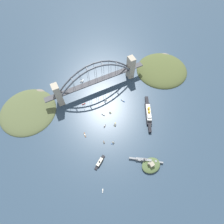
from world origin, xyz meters
TOP-DOWN VIEW (x-y plane):
  - ground_plane at (0.00, 0.00)m, footprint 1400.00×1400.00m
  - harbor_arch_bridge at (0.00, -0.00)m, footprint 241.65×18.64m
  - headland_west_shore at (-175.79, 18.60)m, footprint 130.95×125.26m
  - headland_east_shore at (162.57, -12.10)m, footprint 123.41×125.41m
  - ocean_liner at (-70.07, 116.36)m, footprint 47.27×82.64m
  - naval_cruiser at (-10.24, 200.77)m, footprint 54.35×39.38m
  - harbor_ferry_steamer at (68.95, 164.49)m, footprint 28.07×21.19m
  - fort_island_mid_harbor at (-13.74, 213.38)m, footprint 35.98×28.09m
  - seaplane_taxiing_near_bridge at (24.01, -37.51)m, footprint 10.60×7.11m
  - small_boat_0 at (44.67, 132.06)m, footprint 4.12×6.59m
  - small_boat_1 at (28.36, 140.66)m, footprint 8.95×6.25m
  - small_boat_2 at (-3.70, 40.66)m, footprint 4.85×8.36m
  - small_boat_3 at (85.02, 211.85)m, footprint 4.56×7.07m
  - small_boat_4 at (-38.12, 59.58)m, footprint 5.49×10.34m
  - small_boat_5 at (18.60, 73.47)m, footprint 4.65×7.41m
  - small_boat_6 at (6.78, 106.70)m, footprint 8.18×9.51m
  - small_boat_7 at (27.42, 99.59)m, footprint 6.98×6.62m
  - small_boat_8 at (46.41, 27.32)m, footprint 8.63×2.13m
  - small_boat_9 at (2.48, 75.14)m, footprint 6.29×6.07m
  - small_boat_10 at (72.62, 99.55)m, footprint 3.02×11.32m

SIDE VIEW (x-z plane):
  - ground_plane at x=0.00m, z-range 0.00..0.00m
  - headland_west_shore at x=-175.79m, z-range -12.79..12.79m
  - headland_east_shore at x=162.57m, z-range -9.11..9.11m
  - small_boat_5 at x=18.60m, z-range -0.26..1.60m
  - small_boat_4 at x=-38.12m, z-range -0.27..1.87m
  - small_boat_3 at x=85.02m, z-range -0.30..1.93m
  - small_boat_7 at x=27.42m, z-range -0.36..2.14m
  - small_boat_8 at x=46.41m, z-range -0.33..2.12m
  - small_boat_10 at x=72.62m, z-range -0.36..2.16m
  - seaplane_taxiing_near_bridge at x=24.01m, z-range -0.49..4.34m
  - harbor_ferry_steamer at x=68.95m, z-range -1.55..6.40m
  - naval_cruiser at x=-10.24m, z-range -5.63..12.14m
  - small_boat_0 at x=44.67m, z-range -0.24..6.94m
  - small_boat_9 at x=2.48m, z-range -0.24..7.42m
  - fort_island_mid_harbor at x=-13.74m, z-range -3.17..11.12m
  - small_boat_1 at x=28.36m, z-range -0.25..8.37m
  - small_boat_2 at x=-3.70m, z-range -0.30..8.47m
  - small_boat_6 at x=6.78m, z-range -0.37..9.26m
  - ocean_liner at x=-70.07m, z-range -3.42..13.78m
  - harbor_arch_bridge at x=0.00m, z-range -7.55..69.80m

